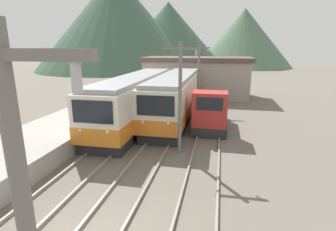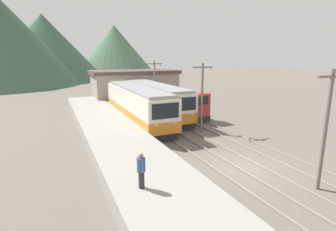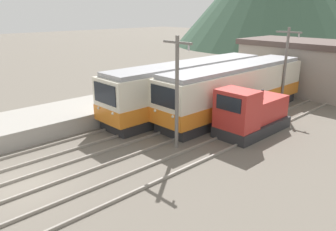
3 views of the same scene
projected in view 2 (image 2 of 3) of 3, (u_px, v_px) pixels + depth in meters
ground_plane at (244, 167)px, 16.21m from camera, size 200.00×200.00×0.00m
platform_left at (148, 178)px, 13.61m from camera, size 4.50×54.00×1.03m
track_left at (208, 174)px, 15.16m from camera, size 1.54×60.00×0.14m
track_center at (246, 166)px, 16.27m from camera, size 1.54×60.00×0.14m
track_right at (282, 158)px, 17.46m from camera, size 1.54×60.00×0.14m
commuter_train_left at (137, 106)px, 26.84m from camera, size 2.84×14.86×3.72m
commuter_train_center at (156, 102)px, 29.60m from camera, size 2.84×14.15×3.67m
shunting_locomotive at (190, 108)px, 28.68m from camera, size 2.40×5.33×3.00m
catenary_mast_near at (326, 126)px, 12.84m from camera, size 2.00×0.20×6.14m
catenary_mast_mid at (202, 95)px, 23.19m from camera, size 2.00×0.20×6.14m
catenary_mast_far at (155, 83)px, 33.54m from camera, size 2.00×0.20×6.14m
person_on_platform at (141, 169)px, 11.40m from camera, size 0.38×0.38×1.63m
station_building at (135, 86)px, 39.23m from camera, size 12.60×6.30×4.71m
mountain_backdrop at (30, 41)px, 67.44m from camera, size 68.41×49.91×24.28m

